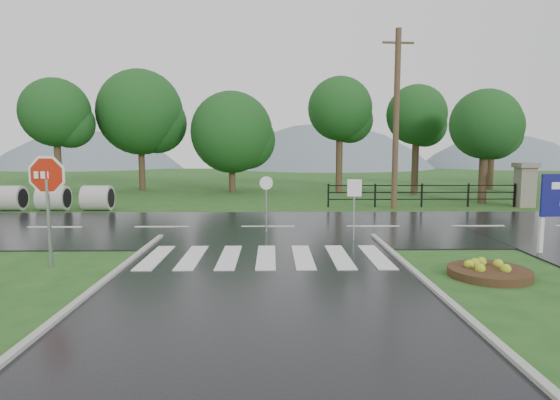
{
  "coord_description": "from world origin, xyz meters",
  "views": [
    {
      "loc": [
        0.17,
        -7.44,
        3.01
      ],
      "look_at": [
        0.39,
        6.0,
        1.5
      ],
      "focal_mm": 30.0,
      "sensor_mm": 36.0,
      "label": 1
    }
  ],
  "objects": [
    {
      "name": "ground",
      "position": [
        0.0,
        0.0,
        0.0
      ],
      "size": [
        120.0,
        120.0,
        0.0
      ],
      "primitive_type": "plane",
      "color": "#214E1A",
      "rests_on": "ground"
    },
    {
      "name": "main_road",
      "position": [
        0.0,
        10.0,
        0.0
      ],
      "size": [
        90.0,
        8.0,
        0.04
      ],
      "primitive_type": "cube",
      "color": "black",
      "rests_on": "ground"
    },
    {
      "name": "crosswalk",
      "position": [
        0.0,
        5.0,
        0.06
      ],
      "size": [
        6.5,
        2.8,
        0.02
      ],
      "color": "silver",
      "rests_on": "ground"
    },
    {
      "name": "pillar_west",
      "position": [
        13.0,
        16.0,
        1.18
      ],
      "size": [
        1.0,
        1.0,
        2.24
      ],
      "color": "gray",
      "rests_on": "ground"
    },
    {
      "name": "fence_west",
      "position": [
        7.75,
        16.0,
        0.72
      ],
      "size": [
        9.58,
        0.08,
        1.2
      ],
      "color": "black",
      "rests_on": "ground"
    },
    {
      "name": "hills",
      "position": [
        3.49,
        65.0,
        -15.54
      ],
      "size": [
        102.0,
        48.0,
        48.0
      ],
      "color": "slate",
      "rests_on": "ground"
    },
    {
      "name": "treeline",
      "position": [
        1.0,
        24.0,
        0.0
      ],
      "size": [
        83.2,
        5.2,
        10.0
      ],
      "color": "#133E16",
      "rests_on": "ground"
    },
    {
      "name": "stop_sign",
      "position": [
        -5.46,
        4.29,
        2.07
      ],
      "size": [
        1.33,
        0.17,
        3.0
      ],
      "color": "#939399",
      "rests_on": "ground"
    },
    {
      "name": "flower_bed",
      "position": [
        5.26,
        3.18,
        0.14
      ],
      "size": [
        1.88,
        1.88,
        0.38
      ],
      "color": "#332111",
      "rests_on": "ground"
    },
    {
      "name": "reg_sign_small",
      "position": [
        2.78,
        7.27,
        1.44
      ],
      "size": [
        0.44,
        0.1,
        2.01
      ],
      "color": "#939399",
      "rests_on": "ground"
    },
    {
      "name": "reg_sign_round",
      "position": [
        -0.04,
        8.94,
        1.29
      ],
      "size": [
        0.47,
        0.06,
        2.01
      ],
      "color": "#939399",
      "rests_on": "ground"
    },
    {
      "name": "utility_pole_east",
      "position": [
        6.21,
        15.5,
        4.41
      ],
      "size": [
        1.54,
        0.29,
        8.67
      ],
      "color": "#473523",
      "rests_on": "ground"
    },
    {
      "name": "entrance_tree_left",
      "position": [
        11.51,
        17.5,
        4.22
      ],
      "size": [
        3.7,
        3.7,
        6.11
      ],
      "color": "#3D2B1C",
      "rests_on": "ground"
    }
  ]
}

